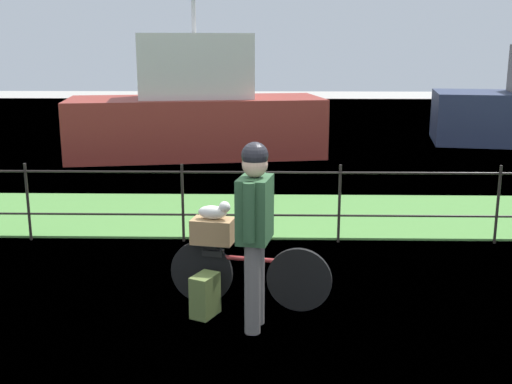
{
  "coord_description": "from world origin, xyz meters",
  "views": [
    {
      "loc": [
        0.11,
        -5.26,
        2.45
      ],
      "look_at": [
        -0.04,
        1.32,
        0.9
      ],
      "focal_mm": 43.13,
      "sensor_mm": 36.0,
      "label": 1
    }
  ],
  "objects_px": {
    "wooden_crate": "(213,231)",
    "cyclist_person": "(255,220)",
    "backpack_on_paving": "(205,295)",
    "moored_boat_near": "(196,112)",
    "terrier_dog": "(215,211)",
    "bicycle_main": "(248,274)"
  },
  "relations": [
    {
      "from": "moored_boat_near",
      "to": "backpack_on_paving",
      "type": "bearing_deg",
      "value": -82.81
    },
    {
      "from": "bicycle_main",
      "to": "terrier_dog",
      "type": "distance_m",
      "value": 0.68
    },
    {
      "from": "cyclist_person",
      "to": "moored_boat_near",
      "type": "distance_m",
      "value": 9.14
    },
    {
      "from": "wooden_crate",
      "to": "backpack_on_paving",
      "type": "bearing_deg",
      "value": -100.71
    },
    {
      "from": "bicycle_main",
      "to": "backpack_on_paving",
      "type": "distance_m",
      "value": 0.47
    },
    {
      "from": "wooden_crate",
      "to": "moored_boat_near",
      "type": "distance_m",
      "value": 8.55
    },
    {
      "from": "wooden_crate",
      "to": "cyclist_person",
      "type": "relative_size",
      "value": 0.24
    },
    {
      "from": "bicycle_main",
      "to": "cyclist_person",
      "type": "height_order",
      "value": "cyclist_person"
    },
    {
      "from": "terrier_dog",
      "to": "moored_boat_near",
      "type": "xyz_separation_m",
      "value": [
        -1.18,
        8.47,
        0.07
      ]
    },
    {
      "from": "bicycle_main",
      "to": "moored_boat_near",
      "type": "relative_size",
      "value": 0.26
    },
    {
      "from": "wooden_crate",
      "to": "terrier_dog",
      "type": "height_order",
      "value": "terrier_dog"
    },
    {
      "from": "wooden_crate",
      "to": "backpack_on_paving",
      "type": "height_order",
      "value": "wooden_crate"
    },
    {
      "from": "backpack_on_paving",
      "to": "moored_boat_near",
      "type": "bearing_deg",
      "value": -147.28
    },
    {
      "from": "bicycle_main",
      "to": "wooden_crate",
      "type": "relative_size",
      "value": 3.95
    },
    {
      "from": "wooden_crate",
      "to": "cyclist_person",
      "type": "xyz_separation_m",
      "value": [
        0.42,
        -0.54,
        0.26
      ]
    },
    {
      "from": "backpack_on_paving",
      "to": "bicycle_main",
      "type": "bearing_deg",
      "value": 145.56
    },
    {
      "from": "backpack_on_paving",
      "to": "moored_boat_near",
      "type": "xyz_separation_m",
      "value": [
        -1.1,
        8.75,
        0.8
      ]
    },
    {
      "from": "moored_boat_near",
      "to": "bicycle_main",
      "type": "bearing_deg",
      "value": -80.06
    },
    {
      "from": "wooden_crate",
      "to": "moored_boat_near",
      "type": "xyz_separation_m",
      "value": [
        -1.16,
        8.46,
        0.27
      ]
    },
    {
      "from": "wooden_crate",
      "to": "moored_boat_near",
      "type": "relative_size",
      "value": 0.07
    },
    {
      "from": "cyclist_person",
      "to": "bicycle_main",
      "type": "bearing_deg",
      "value": 99.68
    },
    {
      "from": "terrier_dog",
      "to": "moored_boat_near",
      "type": "relative_size",
      "value": 0.05
    }
  ]
}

